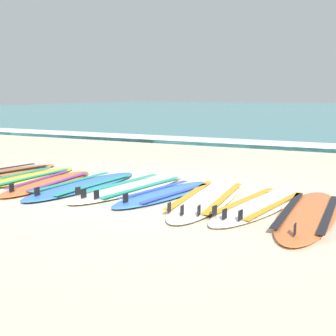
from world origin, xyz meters
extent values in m
plane|color=beige|center=(0.00, 0.00, 0.00)|extent=(80.00, 80.00, 0.00)
cube|color=white|center=(0.00, 6.31, 0.06)|extent=(80.00, 1.23, 0.11)
ellipsoid|color=orange|center=(-2.95, 0.14, 0.04)|extent=(0.87, 2.14, 0.07)
cube|color=black|center=(-3.14, 0.18, 0.08)|extent=(0.32, 1.45, 0.01)
cube|color=black|center=(-2.77, 0.11, 0.08)|extent=(0.32, 1.45, 0.01)
ellipsoid|color=yellow|center=(-2.25, -0.08, 0.04)|extent=(0.59, 2.22, 0.07)
cube|color=teal|center=(-2.45, -0.08, 0.08)|extent=(0.10, 1.55, 0.01)
cube|color=teal|center=(-2.05, -0.09, 0.08)|extent=(0.10, 1.55, 0.01)
ellipsoid|color=orange|center=(-1.63, -0.24, 0.04)|extent=(0.76, 2.21, 0.07)
cube|color=purple|center=(-1.82, -0.26, 0.08)|extent=(0.23, 1.52, 0.01)
cube|color=purple|center=(-1.43, -0.22, 0.08)|extent=(0.23, 1.52, 0.01)
cube|color=black|center=(-1.54, -1.09, 0.12)|extent=(0.02, 0.09, 0.11)
ellipsoid|color=#3875CC|center=(-1.03, -0.15, 0.04)|extent=(0.72, 2.47, 0.07)
cube|color=teal|center=(-1.24, -0.14, 0.08)|extent=(0.16, 1.71, 0.01)
cube|color=teal|center=(-0.81, -0.16, 0.08)|extent=(0.16, 1.71, 0.01)
cube|color=black|center=(-1.07, -1.10, 0.12)|extent=(0.02, 0.09, 0.11)
ellipsoid|color=white|center=(-0.29, 0.02, 0.04)|extent=(0.98, 2.54, 0.07)
cube|color=teal|center=(-0.51, 0.06, 0.08)|extent=(0.34, 1.73, 0.01)
cube|color=teal|center=(-0.07, -0.01, 0.08)|extent=(0.34, 1.73, 0.01)
cube|color=black|center=(-0.44, -0.93, 0.12)|extent=(0.03, 0.09, 0.11)
cube|color=black|center=(-0.60, -0.85, 0.12)|extent=(0.03, 0.09, 0.11)
cube|color=black|center=(-0.26, -0.90, 0.12)|extent=(0.03, 0.09, 0.11)
ellipsoid|color=#3875CC|center=(0.34, -0.11, 0.04)|extent=(0.91, 2.13, 0.07)
cube|color=#334CB2|center=(0.15, -0.07, 0.08)|extent=(0.35, 1.44, 0.01)
cube|color=#334CB2|center=(0.52, -0.14, 0.08)|extent=(0.35, 1.44, 0.01)
cube|color=black|center=(0.18, -0.90, 0.12)|extent=(0.03, 0.09, 0.11)
ellipsoid|color=silver|center=(0.95, -0.11, 0.04)|extent=(0.88, 2.61, 0.07)
cube|color=gold|center=(0.72, -0.13, 0.08)|extent=(0.26, 1.79, 0.01)
cube|color=gold|center=(1.18, -0.09, 0.08)|extent=(0.26, 1.79, 0.01)
cube|color=black|center=(1.04, -1.11, 0.12)|extent=(0.02, 0.09, 0.11)
cube|color=black|center=(0.86, -1.06, 0.12)|extent=(0.02, 0.09, 0.11)
cube|color=black|center=(1.21, -1.03, 0.12)|extent=(0.02, 0.09, 0.11)
ellipsoid|color=white|center=(1.67, -0.16, 0.04)|extent=(0.96, 2.37, 0.07)
cube|color=gold|center=(1.46, -0.13, 0.08)|extent=(0.35, 1.60, 0.01)
cube|color=gold|center=(1.87, -0.20, 0.08)|extent=(0.35, 1.60, 0.01)
cube|color=black|center=(1.51, -1.05, 0.12)|extent=(0.03, 0.09, 0.11)
cube|color=black|center=(1.37, -0.96, 0.12)|extent=(0.03, 0.09, 0.11)
cube|color=black|center=(1.68, -1.02, 0.12)|extent=(0.03, 0.09, 0.11)
ellipsoid|color=orange|center=(2.27, -0.31, 0.04)|extent=(0.68, 2.48, 0.07)
cube|color=black|center=(2.05, -0.32, 0.08)|extent=(0.13, 1.72, 0.01)
cube|color=black|center=(2.49, -0.30, 0.08)|extent=(0.13, 1.72, 0.01)
cube|color=black|center=(2.29, -1.27, 0.12)|extent=(0.01, 0.09, 0.11)
camera|label=1|loc=(2.99, -5.37, 1.39)|focal=46.78mm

